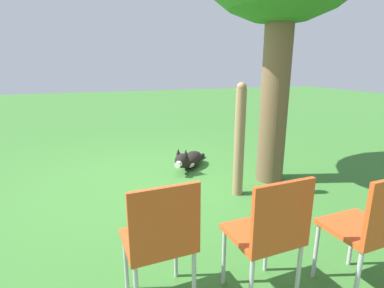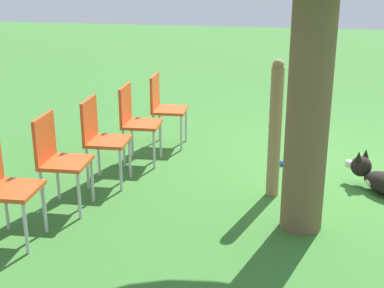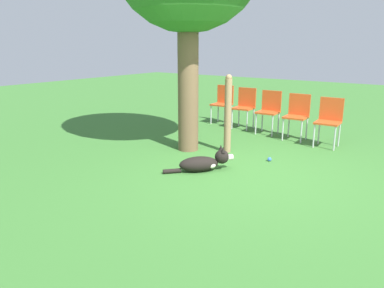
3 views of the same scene
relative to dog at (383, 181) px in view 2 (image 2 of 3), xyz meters
name	(u,v)px [view 2 (image 2 of 3)]	position (x,y,z in m)	size (l,w,h in m)	color
ground_plane	(340,172)	(0.39, -0.51, -0.14)	(30.00, 30.00, 0.00)	#38702D
dog	(383,181)	(0.00, 0.00, 0.00)	(0.89, 0.80, 0.39)	black
fence_post	(275,129)	(1.13, 0.26, 0.57)	(0.13, 0.13, 1.41)	#937551
red_chair_0	(164,104)	(2.62, -1.10, 0.41)	(0.44, 0.46, 0.93)	#D14C1E
red_chair_1	(135,118)	(2.79, -0.40, 0.41)	(0.44, 0.46, 0.93)	#D14C1E
red_chair_2	(100,134)	(2.96, 0.29, 0.41)	(0.44, 0.46, 0.93)	#D14C1E
red_chair_3	(57,155)	(3.13, 0.99, 0.41)	(0.44, 0.46, 0.93)	#D14C1E
red_chair_4	(2,181)	(3.30, 1.68, 0.41)	(0.44, 0.46, 0.93)	#D14C1E
tennis_ball	(282,163)	(1.06, -0.61, -0.10)	(0.07, 0.07, 0.07)	blue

